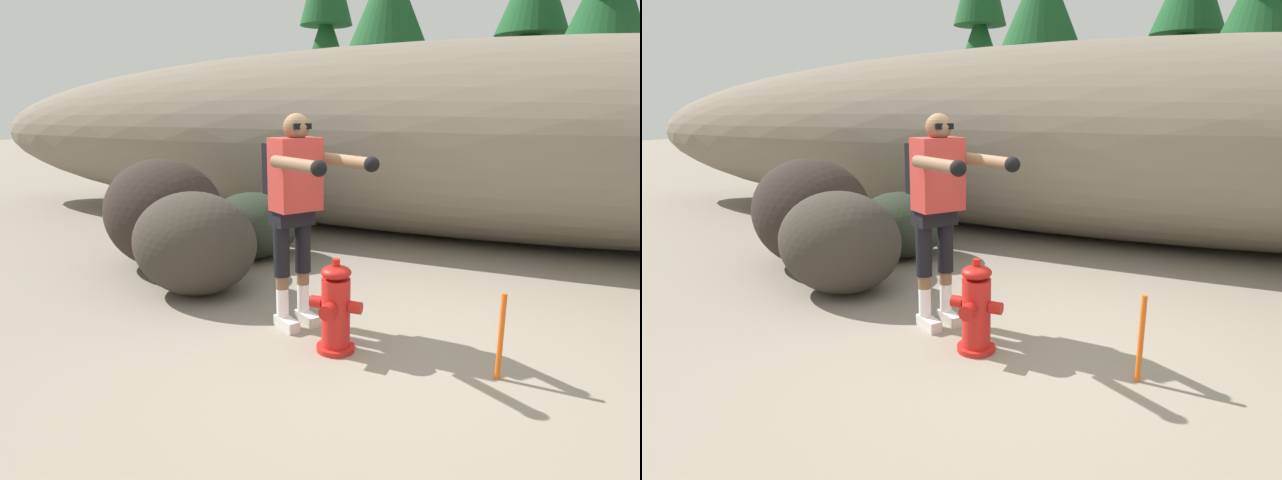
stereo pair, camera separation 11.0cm
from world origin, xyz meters
TOP-DOWN VIEW (x-y plane):
  - ground_plane at (0.00, 0.00)m, footprint 56.00×56.00m
  - dirt_embankment at (0.00, 4.08)m, footprint 17.32×3.20m
  - fire_hydrant at (-0.24, -0.02)m, footprint 0.39×0.34m
  - utility_worker at (-0.70, 0.28)m, footprint 1.02×0.85m
  - boulder_large at (-2.07, 1.95)m, footprint 1.10×1.07m
  - boulder_mid at (-2.78, 1.22)m, footprint 1.63×1.41m
  - boulder_small at (-1.94, 0.63)m, footprint 1.27×1.07m
  - pine_tree_far_left at (-5.01, 11.37)m, footprint 2.32×2.32m
  - pine_tree_left at (-2.34, 8.44)m, footprint 2.67×2.67m
  - pine_tree_center at (0.48, 11.41)m, footprint 2.73×2.73m
  - survey_stake at (0.90, 0.01)m, footprint 0.04×0.04m

SIDE VIEW (x-z plane):
  - ground_plane at x=0.00m, z-range -0.04..0.00m
  - survey_stake at x=0.90m, z-range 0.00..0.60m
  - fire_hydrant at x=-0.24m, z-range -0.03..0.67m
  - boulder_large at x=-2.07m, z-range 0.00..0.78m
  - boulder_small at x=-1.94m, z-range 0.00..0.99m
  - boulder_mid at x=-2.78m, z-range 0.00..1.22m
  - utility_worker at x=-0.70m, z-range 0.23..1.95m
  - dirt_embankment at x=0.00m, z-range 0.00..2.62m
  - pine_tree_left at x=-2.34m, z-range 0.19..5.22m
  - pine_tree_center at x=0.48m, z-range 0.25..6.05m
  - pine_tree_far_left at x=-5.01m, z-range 0.16..7.01m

